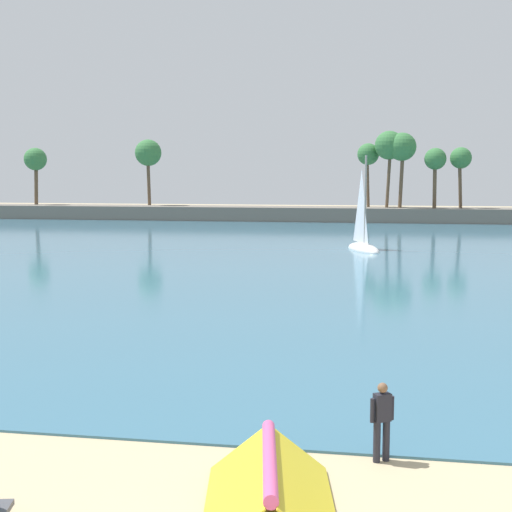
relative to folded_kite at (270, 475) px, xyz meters
name	(u,v)px	position (x,y,z in m)	size (l,w,h in m)	color
sea	(345,233)	(-1.54, 60.51, -0.66)	(220.00, 115.36, 0.06)	#386B84
palm_headland	(382,197)	(2.10, 78.19, 2.39)	(115.22, 6.80, 12.67)	slate
folded_kite	(270,475)	(0.00, 0.00, 0.00)	(2.83, 3.82, 1.04)	yellow
person_at_waterline	(382,419)	(1.93, 2.63, 0.20)	(0.49, 0.34, 1.67)	#23232D
sailboat_near_shore	(363,241)	(0.62, 44.04, 0.07)	(3.46, 5.61, 7.81)	white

